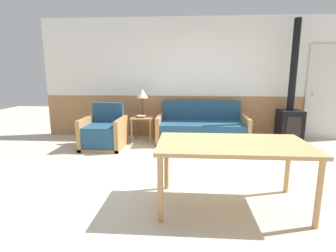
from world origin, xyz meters
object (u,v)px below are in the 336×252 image
at_px(dining_table, 233,149).
at_px(armchair, 104,134).
at_px(couch, 202,130).
at_px(side_table, 142,122).
at_px(table_lamp, 142,95).
at_px(wood_stove, 290,112).

bearing_deg(dining_table, armchair, 134.02).
relative_size(couch, armchair, 2.18).
relative_size(side_table, dining_table, 0.33).
bearing_deg(armchair, side_table, 24.02).
relative_size(couch, table_lamp, 3.16).
height_order(side_table, table_lamp, table_lamp).
relative_size(dining_table, wood_stove, 0.64).
height_order(armchair, wood_stove, wood_stove).
distance_m(armchair, side_table, 0.91).
xyz_separation_m(armchair, dining_table, (2.16, -2.23, 0.38)).
bearing_deg(table_lamp, armchair, -135.77).
xyz_separation_m(couch, side_table, (-1.29, 0.06, 0.17)).
height_order(table_lamp, dining_table, table_lamp).
height_order(couch, armchair, armchair).
distance_m(armchair, table_lamp, 1.21).
bearing_deg(table_lamp, couch, -6.05).
distance_m(side_table, wood_stove, 3.15).
bearing_deg(dining_table, table_lamp, 117.00).
distance_m(dining_table, wood_stove, 3.29).
bearing_deg(side_table, wood_stove, 0.35).
distance_m(couch, wood_stove, 1.89).
bearing_deg(side_table, table_lamp, 92.71).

